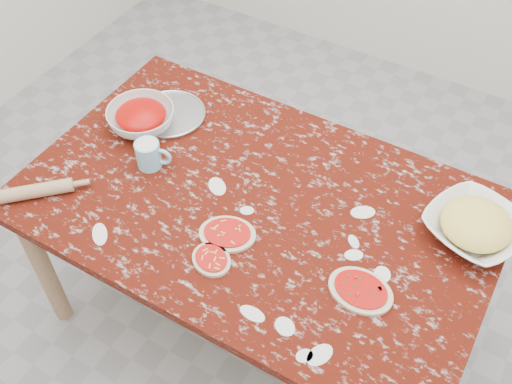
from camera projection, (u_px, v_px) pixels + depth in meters
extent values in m
plane|color=gray|center=(256.00, 314.00, 2.60)|extent=(4.00, 4.00, 0.00)
cube|color=#400D06|center=(256.00, 205.00, 2.05)|extent=(1.60, 1.00, 0.04)
cube|color=tan|center=(256.00, 217.00, 2.10)|extent=(1.50, 0.90, 0.08)
cylinder|color=tan|center=(43.00, 267.00, 2.34)|extent=(0.07, 0.07, 0.71)
cylinder|color=tan|center=(169.00, 139.00, 2.82)|extent=(0.07, 0.07, 0.71)
cylinder|color=tan|center=(469.00, 268.00, 2.33)|extent=(0.07, 0.07, 0.71)
cylinder|color=#B2B2B7|center=(170.00, 115.00, 2.33)|extent=(0.28, 0.28, 0.01)
imported|color=white|center=(141.00, 118.00, 2.26)|extent=(0.33, 0.33, 0.08)
imported|color=white|center=(475.00, 228.00, 1.92)|extent=(0.39, 0.39, 0.07)
cylinder|color=#83CBE8|center=(148.00, 154.00, 2.12)|extent=(0.09, 0.09, 0.10)
torus|color=#83CBE8|center=(162.00, 157.00, 2.11)|extent=(0.07, 0.04, 0.07)
cylinder|color=silver|center=(147.00, 147.00, 2.09)|extent=(0.07, 0.07, 0.01)
ellipsoid|color=beige|center=(227.00, 234.00, 1.94)|extent=(0.23, 0.20, 0.01)
ellipsoid|color=red|center=(227.00, 233.00, 1.93)|extent=(0.19, 0.17, 0.00)
ellipsoid|color=beige|center=(211.00, 260.00, 1.87)|extent=(0.17, 0.16, 0.01)
ellipsoid|color=red|center=(211.00, 258.00, 1.87)|extent=(0.14, 0.13, 0.00)
ellipsoid|color=beige|center=(360.00, 291.00, 1.80)|extent=(0.21, 0.16, 0.01)
ellipsoid|color=red|center=(361.00, 289.00, 1.79)|extent=(0.17, 0.13, 0.00)
cylinder|color=tan|center=(37.00, 191.00, 2.04)|extent=(0.21, 0.21, 0.05)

